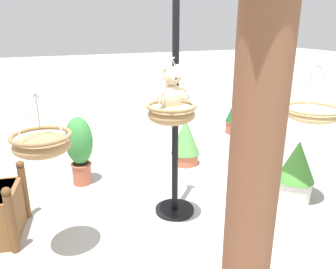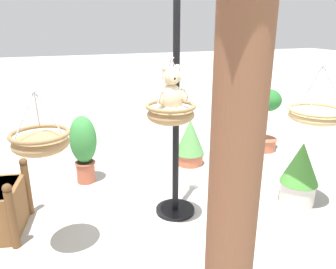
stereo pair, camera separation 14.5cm
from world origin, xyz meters
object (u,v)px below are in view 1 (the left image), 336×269
(potted_plant_conical_shrub, at_px, (296,171))
(potted_plant_flowering_red, at_px, (185,142))
(potted_plant_fern_front, at_px, (80,147))
(teddy_bear, at_px, (172,93))
(display_pole_central, at_px, (175,144))
(potted_plant_small_succulent, at_px, (260,115))
(greenhouse_pillar_far_back, at_px, (251,201))
(hanging_basket_left_high, at_px, (312,113))
(hanging_basket_with_teddy, at_px, (171,113))
(potted_plant_tall_leafy, at_px, (233,118))
(hanging_basket_right_low, at_px, (42,144))

(potted_plant_conical_shrub, bearing_deg, potted_plant_flowering_red, -63.77)
(potted_plant_fern_front, bearing_deg, teddy_bear, 117.25)
(potted_plant_flowering_red, bearing_deg, potted_plant_conical_shrub, 116.23)
(display_pole_central, xyz_separation_m, potted_plant_small_succulent, (-2.11, -1.31, -0.23))
(teddy_bear, xyz_separation_m, greenhouse_pillar_far_back, (0.35, 1.73, -0.14))
(hanging_basket_left_high, relative_size, greenhouse_pillar_far_back, 0.23)
(hanging_basket_with_teddy, distance_m, potted_plant_fern_front, 1.71)
(hanging_basket_with_teddy, bearing_deg, potted_plant_tall_leafy, -133.58)
(display_pole_central, distance_m, hanging_basket_left_high, 1.53)
(greenhouse_pillar_far_back, height_order, potted_plant_flowering_red, greenhouse_pillar_far_back)
(teddy_bear, distance_m, potted_plant_flowering_red, 2.02)
(teddy_bear, bearing_deg, potted_plant_fern_front, -62.75)
(potted_plant_tall_leafy, height_order, potted_plant_conical_shrub, potted_plant_conical_shrub)
(greenhouse_pillar_far_back, bearing_deg, hanging_basket_with_teddy, -101.29)
(hanging_basket_with_teddy, relative_size, potted_plant_small_succulent, 0.60)
(potted_plant_conical_shrub, bearing_deg, hanging_basket_right_low, 0.51)
(teddy_bear, bearing_deg, potted_plant_conical_shrub, 178.69)
(hanging_basket_with_teddy, bearing_deg, greenhouse_pillar_far_back, 78.71)
(greenhouse_pillar_far_back, xyz_separation_m, potted_plant_fern_front, (0.37, -3.12, -0.79))
(hanging_basket_right_low, bearing_deg, potted_plant_small_succulent, -154.45)
(potted_plant_small_succulent, bearing_deg, hanging_basket_left_high, 68.79)
(potted_plant_tall_leafy, distance_m, potted_plant_conical_shrub, 2.61)
(hanging_basket_left_high, bearing_deg, potted_plant_fern_front, -33.81)
(display_pole_central, xyz_separation_m, teddy_bear, (0.15, 0.27, 0.62))
(potted_plant_flowering_red, distance_m, potted_plant_small_succulent, 1.44)
(hanging_basket_right_low, bearing_deg, potted_plant_flowering_red, -142.79)
(potted_plant_tall_leafy, xyz_separation_m, potted_plant_conical_shrub, (0.74, 2.50, 0.08))
(greenhouse_pillar_far_back, bearing_deg, potted_plant_fern_front, -83.27)
(display_pole_central, bearing_deg, teddy_bear, 61.15)
(hanging_basket_right_low, bearing_deg, display_pole_central, -165.88)
(hanging_basket_left_high, distance_m, potted_plant_conical_shrub, 0.74)
(potted_plant_fern_front, height_order, potted_plant_conical_shrub, potted_plant_fern_front)
(teddy_bear, distance_m, potted_plant_tall_leafy, 3.57)
(display_pole_central, relative_size, hanging_basket_left_high, 4.18)
(greenhouse_pillar_far_back, bearing_deg, teddy_bear, -101.43)
(teddy_bear, xyz_separation_m, hanging_basket_left_high, (-1.59, 0.15, -0.32))
(hanging_basket_left_high, xyz_separation_m, hanging_basket_right_low, (2.76, -0.09, 0.00))
(hanging_basket_right_low, xyz_separation_m, potted_plant_conical_shrub, (-2.76, -0.02, -0.74))
(hanging_basket_right_low, height_order, potted_plant_fern_front, hanging_basket_right_low)
(teddy_bear, height_order, potted_plant_flowering_red, teddy_bear)
(teddy_bear, xyz_separation_m, potted_plant_small_succulent, (-2.26, -1.58, -0.85))
(teddy_bear, relative_size, potted_plant_fern_front, 0.49)
(hanging_basket_with_teddy, height_order, teddy_bear, hanging_basket_with_teddy)
(hanging_basket_left_high, height_order, potted_plant_conical_shrub, hanging_basket_left_high)
(hanging_basket_left_high, bearing_deg, potted_plant_small_succulent, -111.21)
(display_pole_central, distance_m, potted_plant_fern_front, 1.45)
(potted_plant_flowering_red, xyz_separation_m, potted_plant_tall_leafy, (-1.48, -0.99, -0.04))
(potted_plant_small_succulent, bearing_deg, display_pole_central, 31.81)
(potted_plant_conical_shrub, bearing_deg, potted_plant_fern_front, -31.81)
(hanging_basket_left_high, distance_m, potted_plant_flowering_red, 1.95)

